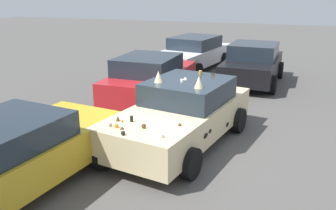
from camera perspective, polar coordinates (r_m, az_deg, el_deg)
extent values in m
plane|color=#514F4C|center=(8.54, 1.92, -5.96)|extent=(60.00, 60.00, 0.00)
cube|color=beige|center=(8.31, 1.96, -2.21)|extent=(4.60, 2.60, 0.66)
cube|color=#1E2833|center=(8.46, 3.20, 2.26)|extent=(2.16, 1.99, 0.50)
cylinder|color=black|center=(6.94, 3.55, -9.07)|extent=(0.65, 0.33, 0.61)
cylinder|color=black|center=(7.85, -8.73, -5.93)|extent=(0.65, 0.33, 0.61)
cylinder|color=black|center=(9.24, 10.95, -2.33)|extent=(0.65, 0.33, 0.61)
cylinder|color=black|center=(9.94, 0.83, -0.53)|extent=(0.65, 0.33, 0.61)
ellipsoid|color=black|center=(10.25, 2.09, 0.80)|extent=(0.14, 0.05, 0.14)
ellipsoid|color=black|center=(9.43, 11.42, -1.01)|extent=(0.16, 0.05, 0.10)
ellipsoid|color=black|center=(8.55, 9.28, -3.03)|extent=(0.17, 0.05, 0.11)
ellipsoid|color=black|center=(7.48, -10.54, -5.50)|extent=(0.17, 0.05, 0.12)
ellipsoid|color=black|center=(7.60, 6.61, -4.09)|extent=(0.14, 0.05, 0.09)
ellipsoid|color=black|center=(7.40, -11.01, -5.31)|extent=(0.18, 0.05, 0.12)
ellipsoid|color=black|center=(7.42, 5.92, -4.81)|extent=(0.20, 0.06, 0.11)
ellipsoid|color=black|center=(8.03, -6.95, -3.19)|extent=(0.17, 0.05, 0.10)
ellipsoid|color=black|center=(8.94, -2.52, -0.90)|extent=(0.19, 0.06, 0.12)
sphere|color=orange|center=(6.96, -8.08, -3.22)|extent=(0.08, 0.08, 0.08)
cylinder|color=silver|center=(6.46, -1.01, -4.84)|extent=(0.09, 0.09, 0.06)
cone|color=#51381E|center=(6.99, 1.85, -3.01)|extent=(0.12, 0.12, 0.07)
cone|color=#51381E|center=(6.88, -7.20, -3.54)|extent=(0.11, 0.11, 0.06)
sphere|color=#51381E|center=(6.88, -3.82, -3.29)|extent=(0.09, 0.09, 0.09)
sphere|color=black|center=(6.60, -7.03, -4.37)|extent=(0.08, 0.08, 0.08)
cone|color=#51381E|center=(7.30, -7.85, -2.07)|extent=(0.11, 0.11, 0.11)
sphere|color=orange|center=(7.22, -7.19, -2.51)|extent=(0.05, 0.05, 0.05)
cone|color=silver|center=(7.22, -2.27, -2.28)|extent=(0.05, 0.05, 0.07)
sphere|color=gray|center=(7.05, -9.04, -3.03)|extent=(0.07, 0.07, 0.07)
cylinder|color=black|center=(7.23, -5.72, -2.16)|extent=(0.08, 0.08, 0.12)
cylinder|color=silver|center=(8.24, 2.22, 3.85)|extent=(0.12, 0.12, 0.05)
cone|color=#51381E|center=(8.30, 2.24, 4.06)|extent=(0.09, 0.09, 0.08)
cone|color=silver|center=(8.46, 2.73, 4.22)|extent=(0.11, 0.11, 0.05)
cylinder|color=black|center=(8.88, 7.03, 4.77)|extent=(0.09, 0.09, 0.06)
cone|color=#51381E|center=(8.73, 7.07, 4.70)|extent=(0.06, 0.06, 0.10)
cylinder|color=#A87A38|center=(8.95, 5.07, 5.07)|extent=(0.09, 0.09, 0.10)
cone|color=beige|center=(7.70, 4.84, 3.59)|extent=(0.19, 0.19, 0.26)
cone|color=beige|center=(8.15, -1.52, 4.46)|extent=(0.19, 0.19, 0.26)
cube|color=black|center=(14.05, 13.03, 5.78)|extent=(4.07, 1.98, 0.67)
cube|color=#1E2833|center=(14.02, 13.25, 8.26)|extent=(1.97, 1.73, 0.54)
cylinder|color=black|center=(12.81, 16.07, 3.07)|extent=(0.65, 0.25, 0.64)
cylinder|color=black|center=(13.09, 8.14, 3.91)|extent=(0.65, 0.25, 0.64)
cylinder|color=black|center=(15.21, 17.09, 5.25)|extent=(0.65, 0.25, 0.64)
cylinder|color=black|center=(15.45, 10.34, 5.94)|extent=(0.65, 0.25, 0.64)
cube|color=white|center=(16.12, 3.85, 7.64)|extent=(4.80, 2.68, 0.65)
cube|color=#1E2833|center=(16.21, 4.24, 9.76)|extent=(2.49, 2.07, 0.50)
cylinder|color=black|center=(14.54, 4.62, 5.37)|extent=(0.64, 0.34, 0.61)
cylinder|color=black|center=(15.40, -1.62, 6.14)|extent=(0.64, 0.34, 0.61)
cylinder|color=black|center=(17.06, 8.76, 7.10)|extent=(0.64, 0.34, 0.61)
cylinder|color=black|center=(17.81, 3.18, 7.73)|extent=(0.64, 0.34, 0.61)
cube|color=gold|center=(6.94, -23.32, -7.96)|extent=(4.74, 2.38, 0.65)
cylinder|color=black|center=(8.51, -19.86, -4.79)|extent=(0.67, 0.31, 0.65)
cylinder|color=black|center=(7.38, -10.11, -7.48)|extent=(0.67, 0.31, 0.65)
cube|color=red|center=(11.62, -2.65, 3.69)|extent=(4.10, 1.87, 0.68)
cube|color=#1E2833|center=(11.24, -3.22, 6.31)|extent=(2.01, 1.69, 0.52)
cylinder|color=black|center=(13.17, -4.28, 4.06)|extent=(0.61, 0.23, 0.61)
cylinder|color=black|center=(12.55, 3.46, 3.38)|extent=(0.61, 0.23, 0.61)
cylinder|color=black|center=(11.00, -9.57, 1.04)|extent=(0.61, 0.23, 0.61)
cylinder|color=black|center=(10.25, -0.50, 0.04)|extent=(0.61, 0.23, 0.61)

